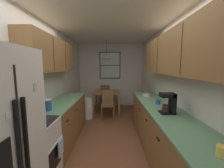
{
  "coord_description": "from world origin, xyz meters",
  "views": [
    {
      "loc": [
        0.1,
        -2.25,
        1.64
      ],
      "look_at": [
        0.07,
        1.46,
        1.18
      ],
      "focal_mm": 22.5,
      "sensor_mm": 36.0,
      "label": 1
    }
  ],
  "objects": [
    {
      "name": "coffee_maker",
      "position": [
        0.99,
        -0.09,
        1.07
      ],
      "size": [
        0.22,
        0.18,
        0.33
      ],
      "color": "black",
      "rests_on": "counter_right"
    },
    {
      "name": "dining_chair_far",
      "position": [
        -0.21,
        3.38,
        0.5
      ],
      "size": [
        0.45,
        0.45,
        0.9
      ],
      "color": "brown",
      "rests_on": "ground"
    },
    {
      "name": "wall_left",
      "position": [
        -1.35,
        1.0,
        1.27
      ],
      "size": [
        0.1,
        9.0,
        2.55
      ],
      "primitive_type": "cube",
      "color": "silver",
      "rests_on": "ground"
    },
    {
      "name": "microwave_over_range",
      "position": [
        -1.11,
        -0.55,
        1.67
      ],
      "size": [
        0.39,
        0.6,
        0.31
      ],
      "color": "silver"
    },
    {
      "name": "fruit_bowl",
      "position": [
        0.94,
        1.22,
        0.94
      ],
      "size": [
        0.2,
        0.2,
        0.09
      ],
      "color": "silver",
      "rests_on": "counter_right"
    },
    {
      "name": "wall_right",
      "position": [
        1.35,
        1.0,
        1.27
      ],
      "size": [
        0.1,
        9.0,
        2.55
      ],
      "primitive_type": "cube",
      "color": "silver",
      "rests_on": "ground"
    },
    {
      "name": "table_serving_bowl",
      "position": [
        -0.22,
        2.67,
        0.77
      ],
      "size": [
        0.2,
        0.2,
        0.06
      ],
      "primitive_type": "cylinder",
      "color": "#E0D14C",
      "rests_on": "dining_table"
    },
    {
      "name": "back_window",
      "position": [
        -0.03,
        3.58,
        1.68
      ],
      "size": [
        0.86,
        0.05,
        1.1
      ],
      "color": "brown"
    },
    {
      "name": "mug_by_coffeemaker",
      "position": [
        0.98,
        0.44,
        0.95
      ],
      "size": [
        0.12,
        0.08,
        0.09
      ],
      "color": "#335999",
      "rests_on": "counter_right"
    },
    {
      "name": "counter_right",
      "position": [
        1.0,
        0.14,
        0.45
      ],
      "size": [
        0.64,
        3.31,
        0.9
      ],
      "color": "brown",
      "rests_on": "ground"
    },
    {
      "name": "mug_spare",
      "position": [
        1.0,
        -1.17,
        0.95
      ],
      "size": [
        0.12,
        0.08,
        0.09
      ],
      "color": "#E5CC4C",
      "rests_on": "counter_right"
    },
    {
      "name": "upper_cabinets_right",
      "position": [
        1.14,
        0.09,
        1.86
      ],
      "size": [
        0.33,
        2.99,
        0.72
      ],
      "color": "brown"
    },
    {
      "name": "wall_back",
      "position": [
        0.0,
        3.65,
        1.27
      ],
      "size": [
        4.4,
        0.1,
        2.55
      ],
      "primitive_type": "cube",
      "color": "silver",
      "rests_on": "ground"
    },
    {
      "name": "stove_range",
      "position": [
        -0.99,
        -0.55,
        0.47
      ],
      "size": [
        0.66,
        0.64,
        1.1
      ],
      "color": "white",
      "rests_on": "ground"
    },
    {
      "name": "trash_bin",
      "position": [
        -0.7,
        2.05,
        0.32
      ],
      "size": [
        0.31,
        0.31,
        0.64
      ],
      "primitive_type": "cylinder",
      "color": "white",
      "rests_on": "ground"
    },
    {
      "name": "ground_plane",
      "position": [
        0.0,
        1.0,
        0.0
      ],
      "size": [
        12.0,
        12.0,
        0.0
      ],
      "primitive_type": "plane",
      "color": "brown"
    },
    {
      "name": "pendant_light",
      "position": [
        -0.13,
        2.72,
        1.96
      ],
      "size": [
        0.31,
        0.31,
        0.64
      ],
      "color": "black"
    },
    {
      "name": "storage_canister",
      "position": [
        -1.0,
        0.05,
        0.99
      ],
      "size": [
        0.12,
        0.12,
        0.19
      ],
      "color": "#265999",
      "rests_on": "counter_left"
    },
    {
      "name": "dish_towel",
      "position": [
        -0.64,
        -0.39,
        0.5
      ],
      "size": [
        0.02,
        0.16,
        0.24
      ],
      "primitive_type": "cube",
      "color": "silver"
    },
    {
      "name": "upper_cabinets_left",
      "position": [
        -1.14,
        0.65,
        1.86
      ],
      "size": [
        0.33,
        1.95,
        0.66
      ],
      "color": "brown"
    },
    {
      "name": "ceiling_slab",
      "position": [
        0.0,
        1.0,
        2.59
      ],
      "size": [
        4.4,
        9.0,
        0.08
      ],
      "primitive_type": "cube",
      "color": "white"
    },
    {
      "name": "counter_left",
      "position": [
        -1.0,
        0.7,
        0.45
      ],
      "size": [
        0.64,
        1.87,
        0.9
      ],
      "color": "brown",
      "rests_on": "ground"
    },
    {
      "name": "dining_chair_near",
      "position": [
        -0.07,
        2.06,
        0.5
      ],
      "size": [
        0.42,
        0.42,
        0.9
      ],
      "color": "brown",
      "rests_on": "ground"
    },
    {
      "name": "dining_table",
      "position": [
        -0.13,
        2.72,
        0.63
      ],
      "size": [
        0.91,
        0.9,
        0.74
      ],
      "color": "olive",
      "rests_on": "ground"
    }
  ]
}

